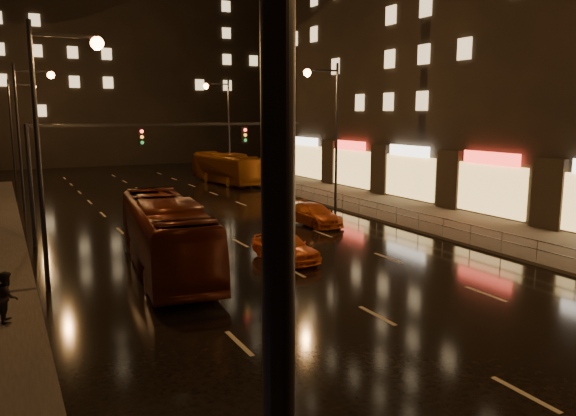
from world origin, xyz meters
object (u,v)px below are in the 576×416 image
at_px(taxi_near, 286,246).
at_px(bus_curb, 226,168).
at_px(taxi_far, 314,214).
at_px(pedestrian_b, 7,296).
at_px(bus_red, 166,235).

bearing_deg(taxi_near, bus_curb, 66.80).
relative_size(taxi_near, taxi_far, 0.88).
bearing_deg(pedestrian_b, taxi_far, -55.67).
relative_size(bus_red, bus_curb, 1.07).
height_order(bus_red, taxi_far, bus_red).
height_order(taxi_near, pedestrian_b, pedestrian_b).
relative_size(taxi_near, pedestrian_b, 2.41).
xyz_separation_m(bus_curb, pedestrian_b, (-19.46, -31.44, -0.50)).
distance_m(taxi_near, taxi_far, 8.53).
height_order(bus_red, bus_curb, bus_red).
distance_m(bus_curb, pedestrian_b, 36.98).
bearing_deg(bus_curb, taxi_far, -102.40).
relative_size(taxi_far, pedestrian_b, 2.74).
xyz_separation_m(taxi_near, taxi_far, (5.32, 6.66, -0.02)).
bearing_deg(bus_curb, taxi_near, -111.14).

